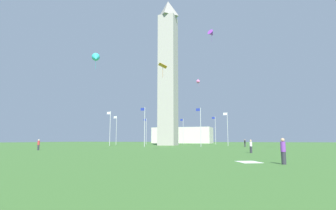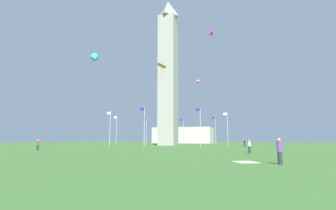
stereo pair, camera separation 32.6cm
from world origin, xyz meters
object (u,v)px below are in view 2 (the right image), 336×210
object	(u,v)px
flagpole_sw	(215,129)
picnic_blanket_near_first_person	(245,162)
flagpole_e	(144,125)
person_black_shirt	(245,143)
flagpole_se	(200,125)
flagpole_n	(116,129)
distant_building	(183,135)
kite_orange_diamond	(162,66)
kite_purple_delta	(211,34)
person_white_shirt	(249,146)
kite_cyan_delta	(95,58)
flagpole_ne	(110,127)
flagpole_nw	(146,130)
person_red_shirt	(38,145)
flagpole_s	(227,127)
obelisk_monument	(168,71)
person_purple_shirt	(280,151)
flagpole_w	(183,130)
kite_pink_delta	(199,82)

from	to	relation	value
flagpole_sw	picnic_blanket_near_first_person	world-z (taller)	flagpole_sw
flagpole_e	picnic_blanket_near_first_person	bearing A→B (deg)	123.76
person_black_shirt	flagpole_se	bearing A→B (deg)	43.84
flagpole_n	distant_building	bearing A→B (deg)	-99.00
kite_orange_diamond	kite_purple_delta	bearing A→B (deg)	-96.31
person_white_shirt	kite_cyan_delta	bearing A→B (deg)	69.90
flagpole_n	kite_orange_diamond	distance (m)	46.80
flagpole_ne	person_white_shirt	xyz separation A→B (m)	(-35.66, 26.78, -4.17)
flagpole_nw	person_red_shirt	size ratio (longest dim) A/B	5.52
person_white_shirt	flagpole_s	bearing A→B (deg)	-16.88
flagpole_ne	person_red_shirt	size ratio (longest dim) A/B	5.52
flagpole_e	flagpole_sw	distance (m)	31.62
flagpole_ne	flagpole_nw	bearing A→B (deg)	-90.00
obelisk_monument	flagpole_se	xyz separation A→B (m)	(-12.05, 12.10, -17.42)
flagpole_n	flagpole_se	size ratio (longest dim) A/B	1.00
flagpole_e	flagpole_nw	xyz separation A→B (m)	(12.10, -29.21, 0.00)
flagpole_se	kite_purple_delta	xyz separation A→B (m)	(-2.43, -4.66, 24.15)
flagpole_s	flagpole_e	bearing A→B (deg)	45.00
person_white_shirt	person_black_shirt	distance (m)	28.73
person_purple_shirt	person_red_shirt	world-z (taller)	person_purple_shirt
flagpole_s	flagpole_se	bearing A→B (deg)	67.50
person_red_shirt	person_black_shirt	bearing A→B (deg)	-61.20
person_purple_shirt	person_black_shirt	distance (m)	43.52
flagpole_w	kite_orange_diamond	distance (m)	55.20
flagpole_ne	flagpole_w	size ratio (longest dim) A/B	1.00
person_purple_shirt	picnic_blanket_near_first_person	xyz separation A→B (m)	(2.20, -1.19, -0.83)
obelisk_monument	picnic_blanket_near_first_person	xyz separation A→B (m)	(-23.50, 52.35, -22.38)
distant_building	person_red_shirt	bearing A→B (deg)	91.06
kite_cyan_delta	kite_purple_delta	distance (m)	39.04
flagpole_w	person_black_shirt	size ratio (longest dim) A/B	5.35
flagpole_ne	flagpole_nw	xyz separation A→B (m)	(-0.00, -24.20, 0.00)
person_red_shirt	kite_pink_delta	world-z (taller)	kite_pink_delta
flagpole_ne	flagpole_s	size ratio (longest dim) A/B	1.00
flagpole_ne	person_white_shirt	size ratio (longest dim) A/B	5.71
flagpole_n	flagpole_w	xyz separation A→B (m)	(-17.11, -17.11, 0.00)
kite_purple_delta	person_white_shirt	bearing A→B (deg)	106.03
person_purple_shirt	kite_pink_delta	world-z (taller)	kite_pink_delta
kite_orange_diamond	person_red_shirt	bearing A→B (deg)	11.72
picnic_blanket_near_first_person	person_white_shirt	bearing A→B (deg)	-90.03
kite_purple_delta	picnic_blanket_near_first_person	distance (m)	54.28
obelisk_monument	kite_pink_delta	bearing A→B (deg)	156.89
flagpole_e	flagpole_se	bearing A→B (deg)	-157.50
flagpole_nw	picnic_blanket_near_first_person	size ratio (longest dim) A/B	5.07
person_white_shirt	kite_purple_delta	distance (m)	43.27
person_purple_shirt	kite_orange_diamond	distance (m)	25.34
flagpole_n	flagpole_s	world-z (taller)	same
flagpole_se	person_purple_shirt	xyz separation A→B (m)	(-13.66, 41.45, -4.13)
flagpole_w	flagpole_sw	bearing A→B (deg)	157.50
flagpole_n	person_red_shirt	size ratio (longest dim) A/B	5.52
flagpole_sw	distant_building	size ratio (longest dim) A/B	0.32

